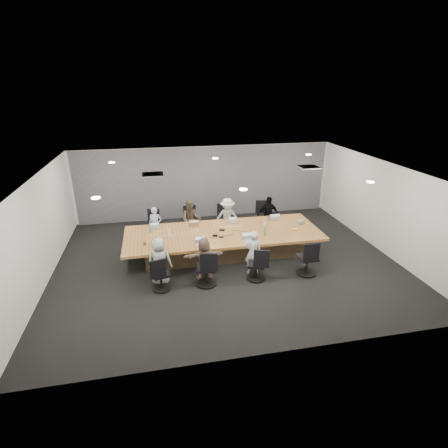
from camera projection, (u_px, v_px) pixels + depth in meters
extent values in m
cube|color=black|center=(227.00, 261.00, 10.59)|extent=(10.00, 8.00, 0.00)
cube|color=white|center=(227.00, 170.00, 9.54)|extent=(10.00, 8.00, 0.00)
cube|color=silver|center=(206.00, 182.00, 13.70)|extent=(10.00, 0.00, 2.80)
cube|color=silver|center=(272.00, 294.00, 6.43)|extent=(10.00, 0.00, 2.80)
cube|color=silver|center=(40.00, 231.00, 9.14)|extent=(0.00, 8.00, 2.80)
cube|color=silver|center=(382.00, 207.00, 10.99)|extent=(0.00, 8.00, 2.80)
cube|color=slate|center=(206.00, 183.00, 13.63)|extent=(9.80, 0.04, 2.80)
cube|color=brown|center=(223.00, 244.00, 10.92)|extent=(4.80, 1.40, 0.66)
cube|color=#AB7439|center=(223.00, 233.00, 10.78)|extent=(6.00, 2.20, 0.08)
imported|color=#9FACCB|center=(155.00, 225.00, 11.67)|extent=(0.48, 0.35, 1.21)
cube|color=#B2B2B7|center=(155.00, 227.00, 11.11)|extent=(0.30, 0.23, 0.02)
imported|color=#4E4231|center=(191.00, 220.00, 11.86)|extent=(0.75, 0.63, 1.40)
cube|color=#8C6647|center=(193.00, 224.00, 11.34)|extent=(0.35, 0.25, 0.02)
imported|color=#A3AF9F|center=(227.00, 217.00, 12.09)|extent=(0.91, 0.56, 1.37)
cube|color=#B2B2B7|center=(231.00, 222.00, 11.57)|extent=(0.31, 0.23, 0.02)
imported|color=black|center=(268.00, 215.00, 12.37)|extent=(0.79, 0.34, 1.35)
cube|color=#B2B2B7|center=(273.00, 218.00, 11.84)|extent=(0.35, 0.24, 0.02)
imported|color=#9DAA9E|center=(160.00, 261.00, 9.21)|extent=(0.69, 0.51, 1.30)
cube|color=#8C6647|center=(159.00, 249.00, 9.67)|extent=(0.37, 0.27, 0.02)
imported|color=#7D604F|center=(204.00, 258.00, 9.44)|extent=(1.14, 0.42, 1.21)
cube|color=#B2B2B7|center=(201.00, 245.00, 9.89)|extent=(0.32, 0.24, 0.02)
imported|color=silver|center=(253.00, 253.00, 9.68)|extent=(0.50, 0.35, 1.28)
cube|color=#B2B2B7|center=(248.00, 241.00, 10.14)|extent=(0.36, 0.27, 0.02)
cylinder|color=#429250|center=(150.00, 229.00, 10.68)|extent=(0.07, 0.07, 0.22)
cylinder|color=#429250|center=(265.00, 231.00, 10.51)|extent=(0.08, 0.08, 0.27)
cylinder|color=silver|center=(169.00, 233.00, 10.45)|extent=(0.08, 0.08, 0.21)
cylinder|color=white|center=(198.00, 230.00, 10.79)|extent=(0.08, 0.08, 0.09)
cylinder|color=white|center=(265.00, 223.00, 11.30)|extent=(0.09, 0.09, 0.10)
cylinder|color=brown|center=(144.00, 243.00, 9.91)|extent=(0.08, 0.08, 0.10)
cube|color=black|center=(221.00, 237.00, 10.39)|extent=(0.14, 0.10, 0.03)
cube|color=black|center=(222.00, 230.00, 10.88)|extent=(0.20, 0.17, 0.03)
cube|color=black|center=(215.00, 236.00, 10.45)|extent=(0.16, 0.07, 0.06)
cube|color=gray|center=(301.00, 222.00, 11.38)|extent=(0.27, 0.23, 0.12)
cube|color=orange|center=(295.00, 229.00, 10.91)|extent=(0.22, 0.17, 0.04)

